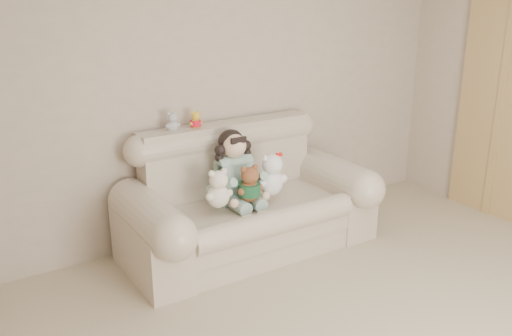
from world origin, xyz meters
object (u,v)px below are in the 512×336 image
(brown_teddy, at_px, (249,180))
(cream_teddy, at_px, (218,185))
(sofa, at_px, (249,192))
(white_cat, at_px, (272,170))
(seated_child, at_px, (234,166))

(brown_teddy, distance_m, cream_teddy, 0.27)
(sofa, distance_m, brown_teddy, 0.23)
(sofa, relative_size, white_cat, 4.98)
(white_cat, bearing_deg, sofa, 121.32)
(sofa, bearing_deg, brown_teddy, -122.13)
(brown_teddy, bearing_deg, white_cat, 17.75)
(sofa, distance_m, cream_teddy, 0.41)
(seated_child, relative_size, white_cat, 1.47)
(sofa, height_order, brown_teddy, sofa)
(seated_child, bearing_deg, white_cat, -37.69)
(seated_child, height_order, cream_teddy, seated_child)
(white_cat, bearing_deg, cream_teddy, 160.51)
(sofa, xyz_separation_m, brown_teddy, (-0.09, -0.14, 0.16))
(brown_teddy, height_order, cream_teddy, cream_teddy)
(seated_child, bearing_deg, cream_teddy, -141.28)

